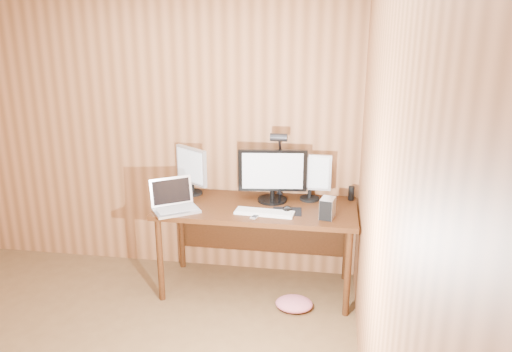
% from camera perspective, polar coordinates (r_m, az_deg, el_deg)
% --- Properties ---
extents(room_shell, '(4.00, 4.00, 4.00)m').
position_cam_1_polar(room_shell, '(2.75, -25.09, -4.16)').
color(room_shell, brown).
rests_on(room_shell, ground).
extents(desk, '(1.60, 0.70, 0.75)m').
position_cam_1_polar(desk, '(4.15, 0.26, -4.68)').
color(desk, '#3A1D0C').
rests_on(desk, floor).
extents(monitor_center, '(0.56, 0.25, 0.44)m').
position_cam_1_polar(monitor_center, '(4.08, 1.90, 0.14)').
color(monitor_center, black).
rests_on(monitor_center, desk).
extents(monitor_left, '(0.32, 0.24, 0.41)m').
position_cam_1_polar(monitor_left, '(4.29, -7.39, 0.75)').
color(monitor_left, black).
rests_on(monitor_left, desk).
extents(monitor_right, '(0.35, 0.16, 0.39)m').
position_cam_1_polar(monitor_right, '(4.14, 6.21, 0.01)').
color(monitor_right, black).
rests_on(monitor_right, desk).
extents(laptop, '(0.43, 0.41, 0.25)m').
position_cam_1_polar(laptop, '(4.00, -9.35, -2.97)').
color(laptop, silver).
rests_on(laptop, desk).
extents(keyboard, '(0.47, 0.18, 0.02)m').
position_cam_1_polar(keyboard, '(3.88, 0.97, -4.18)').
color(keyboard, white).
rests_on(keyboard, desk).
extents(mousepad, '(0.24, 0.20, 0.00)m').
position_cam_1_polar(mousepad, '(3.93, 3.58, -4.06)').
color(mousepad, black).
rests_on(mousepad, desk).
extents(mouse, '(0.08, 0.12, 0.04)m').
position_cam_1_polar(mouse, '(3.92, 3.58, -3.78)').
color(mouse, black).
rests_on(mouse, mousepad).
extents(hard_drive, '(0.12, 0.16, 0.16)m').
position_cam_1_polar(hard_drive, '(3.81, 8.17, -3.67)').
color(hard_drive, silver).
rests_on(hard_drive, desk).
extents(phone, '(0.07, 0.10, 0.01)m').
position_cam_1_polar(phone, '(3.81, -0.11, -4.67)').
color(phone, silver).
rests_on(phone, desk).
extents(speaker, '(0.05, 0.05, 0.12)m').
position_cam_1_polar(speaker, '(4.23, 10.83, -1.95)').
color(speaker, black).
rests_on(speaker, desk).
extents(desk_lamp, '(0.14, 0.20, 0.61)m').
position_cam_1_polar(desk_lamp, '(4.13, 2.69, 2.43)').
color(desk_lamp, black).
rests_on(desk_lamp, desk).
extents(fabric_pile, '(0.33, 0.29, 0.09)m').
position_cam_1_polar(fabric_pile, '(4.07, 4.37, -14.36)').
color(fabric_pile, '#CE6475').
rests_on(fabric_pile, floor).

